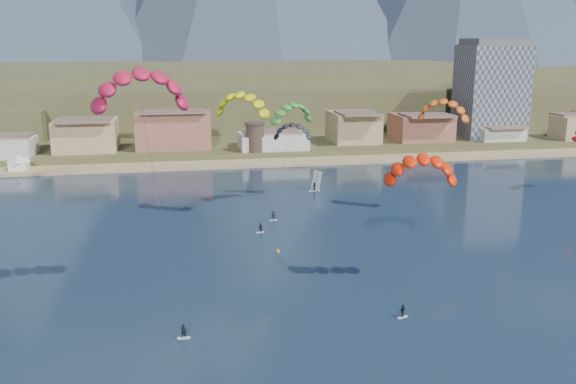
% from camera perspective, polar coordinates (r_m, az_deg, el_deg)
% --- Properties ---
extents(ground, '(2400.00, 2400.00, 0.00)m').
position_cam_1_polar(ground, '(73.81, 4.53, -13.50)').
color(ground, black).
rests_on(ground, ground).
extents(beach, '(2200.00, 12.00, 0.90)m').
position_cam_1_polar(beach, '(173.47, -4.34, 2.62)').
color(beach, tan).
rests_on(beach, ground).
extents(land, '(2200.00, 900.00, 4.00)m').
position_cam_1_polar(land, '(624.48, -8.77, 10.56)').
color(land, brown).
rests_on(land, ground).
extents(foothills, '(940.00, 210.00, 18.00)m').
position_cam_1_polar(foothills, '(299.45, -2.61, 9.06)').
color(foothills, brown).
rests_on(foothills, ground).
extents(town, '(400.00, 24.00, 12.00)m').
position_cam_1_polar(town, '(188.50, -17.14, 5.33)').
color(town, silver).
rests_on(town, ground).
extents(apartment_tower, '(20.00, 16.00, 32.00)m').
position_cam_1_polar(apartment_tower, '(217.48, 18.07, 8.93)').
color(apartment_tower, gray).
rests_on(apartment_tower, ground).
extents(watchtower, '(5.82, 5.82, 8.60)m').
position_cam_1_polar(watchtower, '(180.80, -3.06, 5.06)').
color(watchtower, '#47382D').
rests_on(watchtower, ground).
extents(kitesurfer_red, '(13.18, 15.73, 32.09)m').
position_cam_1_polar(kitesurfer_red, '(79.28, -13.37, 9.67)').
color(kitesurfer_red, silver).
rests_on(kitesurfer_red, ground).
extents(kitesurfer_yellow, '(11.80, 15.17, 25.69)m').
position_cam_1_polar(kitesurfer_yellow, '(117.52, -4.24, 8.31)').
color(kitesurfer_yellow, silver).
rests_on(kitesurfer_yellow, ground).
extents(kitesurfer_orange, '(11.79, 13.55, 21.03)m').
position_cam_1_polar(kitesurfer_orange, '(86.11, 12.10, 2.47)').
color(kitesurfer_orange, silver).
rests_on(kitesurfer_orange, ground).
extents(kitesurfer_green, '(11.39, 13.76, 23.02)m').
position_cam_1_polar(kitesurfer_green, '(125.95, 0.35, 7.45)').
color(kitesurfer_green, silver).
rests_on(kitesurfer_green, ground).
extents(distant_kite_dark, '(9.14, 6.67, 18.10)m').
position_cam_1_polar(distant_kite_dark, '(134.24, 0.42, 5.84)').
color(distant_kite_dark, '#262626').
rests_on(distant_kite_dark, ground).
extents(distant_kite_orange, '(10.70, 8.95, 24.17)m').
position_cam_1_polar(distant_kite_orange, '(124.58, 14.02, 7.59)').
color(distant_kite_orange, '#262626').
rests_on(distant_kite_orange, ground).
extents(windsurfer, '(2.69, 2.95, 4.64)m').
position_cam_1_polar(windsurfer, '(142.46, 2.52, 0.68)').
color(windsurfer, silver).
rests_on(windsurfer, ground).
extents(buoy, '(0.65, 0.65, 0.65)m').
position_cam_1_polar(buoy, '(102.22, -0.92, -5.44)').
color(buoy, gold).
rests_on(buoy, ground).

